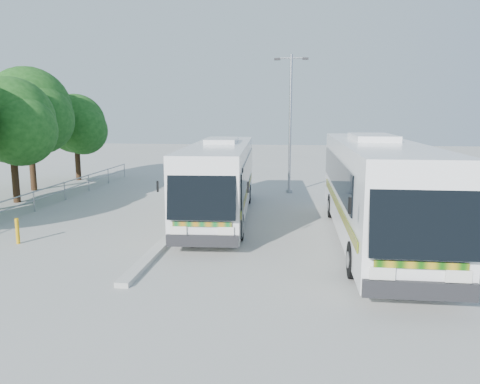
# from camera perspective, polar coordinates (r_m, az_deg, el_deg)

# --- Properties ---
(ground) EXTENTS (100.00, 100.00, 0.00)m
(ground) POSITION_cam_1_polar(r_m,az_deg,el_deg) (18.32, -0.74, -5.14)
(ground) COLOR #A0A09B
(ground) RESTS_ON ground
(kerb_divider) EXTENTS (0.40, 16.00, 0.15)m
(kerb_divider) POSITION_cam_1_polar(r_m,az_deg,el_deg) (20.62, -6.38, -3.30)
(kerb_divider) COLOR #B2B2AD
(kerb_divider) RESTS_ON ground
(railing) EXTENTS (0.06, 22.00, 1.00)m
(railing) POSITION_cam_1_polar(r_m,az_deg,el_deg) (25.13, -22.71, -0.09)
(railing) COLOR gray
(railing) RESTS_ON ground
(tree_far_c) EXTENTS (4.97, 4.69, 6.49)m
(tree_far_c) POSITION_cam_1_polar(r_m,az_deg,el_deg) (26.86, -26.04, 7.82)
(tree_far_c) COLOR #382314
(tree_far_c) RESTS_ON ground
(tree_far_d) EXTENTS (5.62, 5.30, 7.33)m
(tree_far_d) POSITION_cam_1_polar(r_m,az_deg,el_deg) (30.63, -24.27, 9.11)
(tree_far_d) COLOR #382314
(tree_far_d) RESTS_ON ground
(tree_far_e) EXTENTS (4.54, 4.28, 5.92)m
(tree_far_e) POSITION_cam_1_polar(r_m,az_deg,el_deg) (34.28, -19.31, 7.85)
(tree_far_e) COLOR #382314
(tree_far_e) RESTS_ON ground
(coach_main) EXTENTS (3.11, 12.05, 3.31)m
(coach_main) POSITION_cam_1_polar(r_m,az_deg,el_deg) (20.90, -2.45, 1.79)
(coach_main) COLOR silver
(coach_main) RESTS_ON ground
(coach_adjacent) EXTENTS (2.82, 13.16, 3.65)m
(coach_adjacent) POSITION_cam_1_polar(r_m,az_deg,el_deg) (17.72, 16.14, 0.56)
(coach_adjacent) COLOR white
(coach_adjacent) RESTS_ON ground
(lamppost) EXTENTS (1.93, 0.25, 7.88)m
(lamppost) POSITION_cam_1_polar(r_m,az_deg,el_deg) (27.32, 6.14, 8.96)
(lamppost) COLOR #989BA0
(lamppost) RESTS_ON ground
(bollard) EXTENTS (0.15, 0.15, 0.94)m
(bollard) POSITION_cam_1_polar(r_m,az_deg,el_deg) (18.71, -25.50, -4.32)
(bollard) COLOR #CA920B
(bollard) RESTS_ON ground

